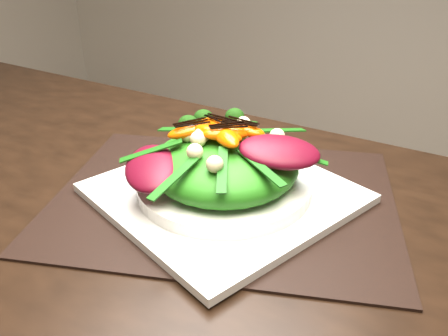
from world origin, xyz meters
The scene contains 10 objects.
dining_table centered at (0.00, 0.00, 0.73)m, with size 1.60×0.90×0.75m, color black.
placemat centered at (0.18, 0.17, 0.75)m, with size 0.44×0.33×0.00m, color black.
plate_base centered at (0.18, 0.17, 0.76)m, with size 0.28×0.28×0.01m, color silver.
salad_bowl centered at (0.18, 0.17, 0.77)m, with size 0.22×0.22×0.02m, color white.
lettuce_mound centered at (0.18, 0.17, 0.80)m, with size 0.19×0.19×0.06m, color #2B7616.
radicchio_leaf centered at (0.25, 0.18, 0.83)m, with size 0.10×0.06×0.02m, color #470714.
orange_segment centered at (0.17, 0.18, 0.84)m, with size 0.06×0.03×0.02m, color #D74503.
broccoli_floret centered at (0.12, 0.19, 0.84)m, with size 0.04×0.04×0.04m, color black.
macadamia_nut centered at (0.22, 0.14, 0.84)m, with size 0.02×0.02×0.02m, color beige.
balsamic_drizzle centered at (0.17, 0.18, 0.85)m, with size 0.04×0.00×0.00m, color black.
Camera 1 is at (0.44, -0.29, 1.08)m, focal length 38.00 mm.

